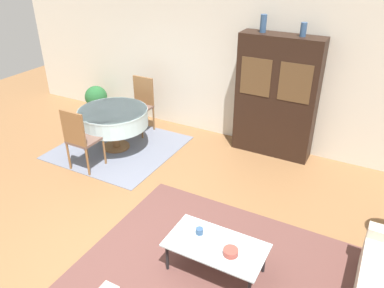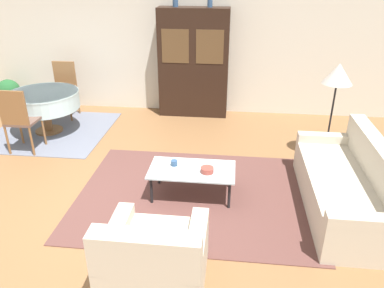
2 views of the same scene
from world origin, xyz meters
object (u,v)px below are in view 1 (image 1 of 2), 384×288
(dining_chair_far, at_px, (141,102))
(vase_short, at_px, (303,30))
(potted_plant, at_px, (96,99))
(coffee_table, at_px, (216,247))
(dining_table, at_px, (113,118))
(dining_chair_near, at_px, (80,137))
(bowl, at_px, (231,252))
(display_cabinet, at_px, (276,97))
(vase_tall, at_px, (263,23))
(cup, at_px, (199,231))

(dining_chair_far, relative_size, vase_short, 5.13)
(potted_plant, bearing_deg, dining_chair_far, -7.28)
(vase_short, relative_size, potted_plant, 0.32)
(coffee_table, relative_size, potted_plant, 1.70)
(dining_table, height_order, vase_short, vase_short)
(dining_chair_near, relative_size, bowl, 6.48)
(dining_chair_near, bearing_deg, vase_short, 36.06)
(display_cabinet, xyz_separation_m, vase_tall, (-0.33, 0.00, 1.16))
(vase_tall, distance_m, potted_plant, 3.93)
(dining_chair_near, bearing_deg, vase_tall, 43.16)
(cup, relative_size, vase_tall, 0.31)
(dining_chair_near, relative_size, vase_tall, 3.87)
(cup, bearing_deg, vase_short, 85.65)
(bowl, bearing_deg, potted_plant, 146.62)
(dining_chair_far, relative_size, cup, 12.56)
(vase_tall, relative_size, vase_short, 1.32)
(dining_chair_far, bearing_deg, dining_table, 90.00)
(coffee_table, relative_size, vase_tall, 4.01)
(vase_short, bearing_deg, coffee_table, -89.64)
(bowl, distance_m, potted_plant, 5.17)
(dining_chair_near, bearing_deg, dining_chair_far, 90.00)
(dining_table, relative_size, dining_chair_near, 1.15)
(vase_short, bearing_deg, cup, -94.35)
(vase_short, bearing_deg, dining_chair_far, -172.33)
(dining_table, xyz_separation_m, vase_tall, (2.18, 1.21, 1.60))
(bowl, xyz_separation_m, potted_plant, (-4.31, 2.84, -0.06))
(display_cabinet, height_order, dining_table, display_cabinet)
(vase_short, bearing_deg, display_cabinet, -179.82)
(display_cabinet, height_order, potted_plant, display_cabinet)
(coffee_table, distance_m, dining_table, 3.35)
(coffee_table, xyz_separation_m, dining_chair_near, (-2.83, 0.95, 0.25))
(coffee_table, height_order, cup, cup)
(display_cabinet, bearing_deg, dining_table, -154.29)
(cup, distance_m, bowl, 0.46)
(cup, bearing_deg, dining_chair_near, 161.23)
(dining_chair_far, relative_size, potted_plant, 1.64)
(vase_short, xyz_separation_m, potted_plant, (-4.10, -0.21, -1.80))
(coffee_table, relative_size, bowl, 6.71)
(display_cabinet, distance_m, dining_table, 2.82)
(dining_chair_far, height_order, potted_plant, dining_chair_far)
(dining_chair_far, bearing_deg, bowl, 138.49)
(dining_chair_near, distance_m, dining_chair_far, 1.67)
(dining_table, height_order, cup, dining_table)
(dining_table, distance_m, vase_tall, 2.96)
(vase_tall, distance_m, vase_short, 0.63)
(cup, xyz_separation_m, vase_tall, (-0.41, 2.92, 1.77))
(bowl, height_order, vase_short, vase_short)
(dining_table, xyz_separation_m, dining_chair_far, (-0.00, 0.83, 0.01))
(bowl, bearing_deg, vase_short, 94.05)
(dining_chair_near, height_order, potted_plant, dining_chair_near)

